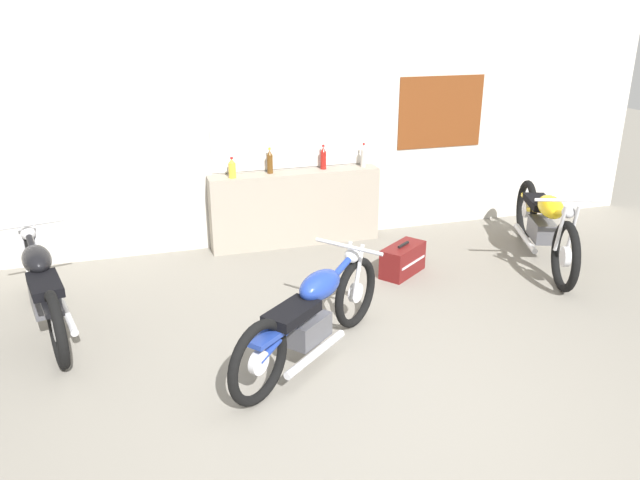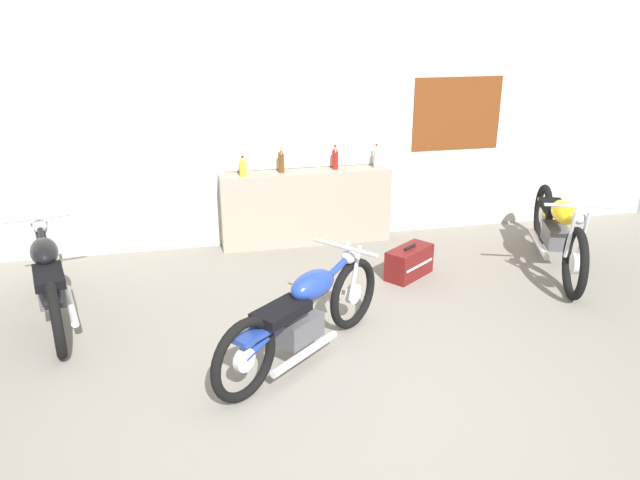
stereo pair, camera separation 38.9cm
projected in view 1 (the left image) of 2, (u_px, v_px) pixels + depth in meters
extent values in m
plane|color=gray|center=(390.00, 425.00, 4.26)|extent=(24.00, 24.00, 0.00)
cube|color=beige|center=(266.00, 126.00, 7.11)|extent=(10.00, 0.06, 2.80)
cube|color=silver|center=(291.00, 131.00, 7.18)|extent=(1.81, 0.01, 0.81)
cube|color=beige|center=(291.00, 131.00, 7.17)|extent=(1.87, 0.01, 0.87)
cube|color=brown|center=(441.00, 112.00, 7.66)|extent=(1.12, 0.01, 0.87)
cube|color=gray|center=(295.00, 208.00, 7.36)|extent=(2.01, 0.28, 0.88)
cylinder|color=gold|center=(232.00, 170.00, 6.94)|extent=(0.08, 0.08, 0.17)
cone|color=gold|center=(232.00, 161.00, 6.90)|extent=(0.07, 0.07, 0.05)
cylinder|color=red|center=(232.00, 158.00, 6.89)|extent=(0.03, 0.03, 0.02)
cylinder|color=#5B3814|center=(270.00, 164.00, 7.13)|extent=(0.07, 0.07, 0.21)
cone|color=#5B3814|center=(270.00, 152.00, 7.08)|extent=(0.06, 0.06, 0.06)
cylinder|color=gold|center=(270.00, 149.00, 7.06)|extent=(0.03, 0.03, 0.02)
cylinder|color=maroon|center=(323.00, 160.00, 7.31)|extent=(0.07, 0.07, 0.21)
cone|color=maroon|center=(323.00, 149.00, 7.27)|extent=(0.06, 0.06, 0.06)
cylinder|color=red|center=(323.00, 146.00, 7.25)|extent=(0.03, 0.03, 0.02)
cylinder|color=#B7B2A8|center=(363.00, 158.00, 7.41)|extent=(0.06, 0.06, 0.21)
cone|color=#B7B2A8|center=(364.00, 147.00, 7.37)|extent=(0.05, 0.05, 0.06)
cylinder|color=red|center=(364.00, 144.00, 7.35)|extent=(0.02, 0.02, 0.02)
torus|color=black|center=(565.00, 257.00, 6.17)|extent=(0.33, 0.70, 0.71)
cylinder|color=silver|center=(565.00, 257.00, 6.17)|extent=(0.12, 0.21, 0.20)
torus|color=black|center=(526.00, 209.00, 7.61)|extent=(0.33, 0.70, 0.71)
cylinder|color=silver|center=(526.00, 209.00, 7.61)|extent=(0.12, 0.21, 0.20)
cube|color=#4C4C51|center=(542.00, 230.00, 6.97)|extent=(0.36, 0.48, 0.22)
cylinder|color=yellow|center=(544.00, 211.00, 6.89)|extent=(0.54, 1.33, 0.46)
ellipsoid|color=yellow|center=(551.00, 207.00, 6.67)|extent=(0.41, 0.57, 0.22)
cube|color=black|center=(539.00, 202.00, 7.10)|extent=(0.41, 0.57, 0.08)
cube|color=yellow|center=(530.00, 198.00, 7.46)|extent=(0.24, 0.34, 0.04)
cylinder|color=silver|center=(573.00, 229.00, 6.15)|extent=(0.10, 0.18, 0.52)
cylinder|color=silver|center=(560.00, 228.00, 6.15)|extent=(0.10, 0.18, 0.52)
cylinder|color=silver|center=(568.00, 200.00, 6.13)|extent=(0.61, 0.25, 0.03)
sphere|color=silver|center=(568.00, 212.00, 6.11)|extent=(0.13, 0.13, 0.13)
cylinder|color=silver|center=(525.00, 238.00, 7.13)|extent=(0.35, 0.81, 0.06)
torus|color=black|center=(356.00, 293.00, 5.48)|extent=(0.54, 0.47, 0.64)
cylinder|color=silver|center=(356.00, 293.00, 5.48)|extent=(0.17, 0.16, 0.18)
torus|color=black|center=(259.00, 362.00, 4.41)|extent=(0.54, 0.47, 0.64)
cylinder|color=silver|center=(259.00, 362.00, 4.41)|extent=(0.17, 0.16, 0.18)
cube|color=#4C4C51|center=(308.00, 329.00, 4.90)|extent=(0.44, 0.42, 0.20)
cylinder|color=navy|center=(307.00, 307.00, 4.83)|extent=(1.00, 0.85, 0.41)
ellipsoid|color=navy|center=(320.00, 285.00, 4.93)|extent=(0.51, 0.48, 0.22)
cube|color=black|center=(292.00, 313.00, 4.65)|extent=(0.51, 0.48, 0.08)
cube|color=navy|center=(265.00, 338.00, 4.42)|extent=(0.30, 0.28, 0.04)
cylinder|color=silver|center=(346.00, 269.00, 5.38)|extent=(0.15, 0.13, 0.47)
cylinder|color=silver|center=(358.00, 272.00, 5.32)|extent=(0.15, 0.13, 0.47)
cylinder|color=silver|center=(349.00, 247.00, 5.21)|extent=(0.44, 0.51, 0.03)
sphere|color=silver|center=(352.00, 255.00, 5.29)|extent=(0.13, 0.13, 0.13)
cylinder|color=silver|center=(316.00, 354.00, 4.79)|extent=(0.62, 0.53, 0.06)
torus|color=black|center=(33.00, 266.00, 6.04)|extent=(0.22, 0.64, 0.63)
cylinder|color=silver|center=(33.00, 266.00, 6.04)|extent=(0.10, 0.19, 0.18)
torus|color=black|center=(57.00, 330.00, 4.85)|extent=(0.22, 0.64, 0.63)
cylinder|color=silver|center=(57.00, 330.00, 4.85)|extent=(0.10, 0.19, 0.18)
cube|color=#4C4C51|center=(45.00, 299.00, 5.39)|extent=(0.31, 0.45, 0.19)
cylinder|color=black|center=(42.00, 279.00, 5.33)|extent=(0.36, 1.31, 0.41)
ellipsoid|color=black|center=(37.00, 259.00, 5.44)|extent=(0.35, 0.54, 0.22)
cube|color=black|center=(45.00, 285.00, 5.14)|extent=(0.35, 0.54, 0.08)
cube|color=black|center=(52.00, 308.00, 4.87)|extent=(0.20, 0.32, 0.04)
cylinder|color=silver|center=(23.00, 247.00, 5.87)|extent=(0.07, 0.18, 0.46)
cylinder|color=silver|center=(37.00, 245.00, 5.93)|extent=(0.07, 0.18, 0.46)
cylinder|color=silver|center=(27.00, 225.00, 5.76)|extent=(0.63, 0.18, 0.03)
sphere|color=silver|center=(28.00, 233.00, 5.84)|extent=(0.13, 0.13, 0.13)
cylinder|color=silver|center=(66.00, 313.00, 5.42)|extent=(0.24, 0.80, 0.06)
cube|color=maroon|center=(403.00, 260.00, 6.61)|extent=(0.60, 0.53, 0.32)
cube|color=silver|center=(413.00, 263.00, 6.54)|extent=(0.39, 0.28, 0.02)
cube|color=black|center=(403.00, 244.00, 6.55)|extent=(0.17, 0.13, 0.02)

